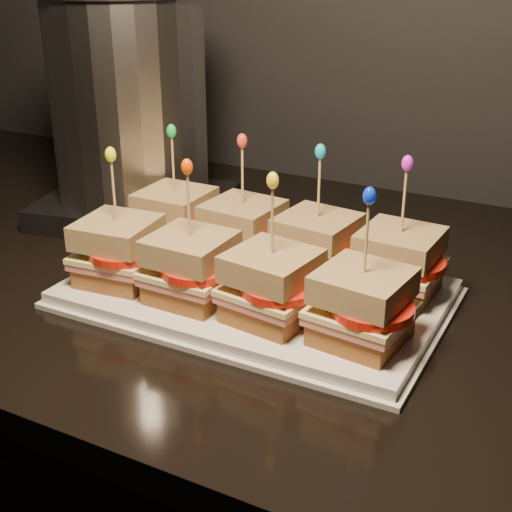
% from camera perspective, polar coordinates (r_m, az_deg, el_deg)
% --- Properties ---
extents(platter, '(0.40, 0.25, 0.02)m').
position_cam_1_polar(platter, '(0.80, 0.00, -3.00)').
color(platter, silver).
rests_on(platter, granite_slab).
extents(platter_rim, '(0.42, 0.26, 0.01)m').
position_cam_1_polar(platter_rim, '(0.81, 0.00, -3.38)').
color(platter_rim, silver).
rests_on(platter_rim, granite_slab).
extents(sandwich_0_bread_bot, '(0.08, 0.08, 0.02)m').
position_cam_1_polar(sandwich_0_bread_bot, '(0.91, -6.37, 1.51)').
color(sandwich_0_bread_bot, brown).
rests_on(sandwich_0_bread_bot, platter).
extents(sandwich_0_ham, '(0.09, 0.08, 0.01)m').
position_cam_1_polar(sandwich_0_ham, '(0.90, -6.41, 2.39)').
color(sandwich_0_ham, '#C96B5E').
rests_on(sandwich_0_ham, sandwich_0_bread_bot).
extents(sandwich_0_cheese, '(0.09, 0.09, 0.01)m').
position_cam_1_polar(sandwich_0_cheese, '(0.90, -6.43, 2.81)').
color(sandwich_0_cheese, '#F3E892').
rests_on(sandwich_0_cheese, sandwich_0_ham).
extents(sandwich_0_tomato, '(0.08, 0.08, 0.01)m').
position_cam_1_polar(sandwich_0_tomato, '(0.89, -6.02, 3.01)').
color(sandwich_0_tomato, red).
rests_on(sandwich_0_tomato, sandwich_0_cheese).
extents(sandwich_0_bread_top, '(0.08, 0.08, 0.03)m').
position_cam_1_polar(sandwich_0_bread_top, '(0.89, -6.51, 4.35)').
color(sandwich_0_bread_top, '#5A330E').
rests_on(sandwich_0_bread_top, sandwich_0_tomato).
extents(sandwich_0_pick, '(0.00, 0.00, 0.09)m').
position_cam_1_polar(sandwich_0_pick, '(0.88, -6.64, 7.05)').
color(sandwich_0_pick, tan).
rests_on(sandwich_0_pick, sandwich_0_bread_top).
extents(sandwich_0_frill, '(0.01, 0.01, 0.02)m').
position_cam_1_polar(sandwich_0_frill, '(0.87, -6.78, 9.90)').
color(sandwich_0_frill, green).
rests_on(sandwich_0_frill, sandwich_0_pick).
extents(sandwich_1_bread_bot, '(0.09, 0.09, 0.02)m').
position_cam_1_polar(sandwich_1_bread_bot, '(0.86, -1.05, 0.39)').
color(sandwich_1_bread_bot, brown).
rests_on(sandwich_1_bread_bot, platter).
extents(sandwich_1_ham, '(0.09, 0.09, 0.01)m').
position_cam_1_polar(sandwich_1_ham, '(0.86, -1.05, 1.31)').
color(sandwich_1_ham, '#C96B5E').
rests_on(sandwich_1_ham, sandwich_1_bread_bot).
extents(sandwich_1_cheese, '(0.10, 0.09, 0.01)m').
position_cam_1_polar(sandwich_1_cheese, '(0.85, -1.06, 1.75)').
color(sandwich_1_cheese, '#F3E892').
rests_on(sandwich_1_cheese, sandwich_1_ham).
extents(sandwich_1_tomato, '(0.08, 0.08, 0.01)m').
position_cam_1_polar(sandwich_1_tomato, '(0.84, -0.54, 1.94)').
color(sandwich_1_tomato, red).
rests_on(sandwich_1_tomato, sandwich_1_cheese).
extents(sandwich_1_bread_top, '(0.09, 0.09, 0.03)m').
position_cam_1_polar(sandwich_1_bread_top, '(0.84, -1.07, 3.37)').
color(sandwich_1_bread_top, '#5A330E').
rests_on(sandwich_1_bread_top, sandwich_1_tomato).
extents(sandwich_1_pick, '(0.00, 0.00, 0.09)m').
position_cam_1_polar(sandwich_1_pick, '(0.83, -1.09, 6.20)').
color(sandwich_1_pick, tan).
rests_on(sandwich_1_pick, sandwich_1_bread_top).
extents(sandwich_1_frill, '(0.01, 0.01, 0.02)m').
position_cam_1_polar(sandwich_1_frill, '(0.82, -1.12, 9.21)').
color(sandwich_1_frill, red).
rests_on(sandwich_1_frill, sandwich_1_pick).
extents(sandwich_2_bread_bot, '(0.09, 0.09, 0.02)m').
position_cam_1_polar(sandwich_2_bread_bot, '(0.82, 4.82, -0.85)').
color(sandwich_2_bread_bot, brown).
rests_on(sandwich_2_bread_bot, platter).
extents(sandwich_2_ham, '(0.10, 0.09, 0.01)m').
position_cam_1_polar(sandwich_2_ham, '(0.82, 4.86, 0.11)').
color(sandwich_2_ham, '#C96B5E').
rests_on(sandwich_2_ham, sandwich_2_bread_bot).
extents(sandwich_2_cheese, '(0.10, 0.10, 0.01)m').
position_cam_1_polar(sandwich_2_cheese, '(0.82, 4.87, 0.56)').
color(sandwich_2_cheese, '#F3E892').
rests_on(sandwich_2_cheese, sandwich_2_ham).
extents(sandwich_2_tomato, '(0.08, 0.08, 0.01)m').
position_cam_1_polar(sandwich_2_tomato, '(0.80, 5.51, 0.74)').
color(sandwich_2_tomato, red).
rests_on(sandwich_2_tomato, sandwich_2_cheese).
extents(sandwich_2_bread_top, '(0.09, 0.09, 0.03)m').
position_cam_1_polar(sandwich_2_bread_top, '(0.81, 4.94, 2.25)').
color(sandwich_2_bread_top, '#5A330E').
rests_on(sandwich_2_bread_top, sandwich_2_tomato).
extents(sandwich_2_pick, '(0.00, 0.00, 0.09)m').
position_cam_1_polar(sandwich_2_pick, '(0.79, 5.05, 5.20)').
color(sandwich_2_pick, tan).
rests_on(sandwich_2_pick, sandwich_2_bread_top).
extents(sandwich_2_frill, '(0.01, 0.01, 0.02)m').
position_cam_1_polar(sandwich_2_frill, '(0.78, 5.17, 8.34)').
color(sandwich_2_frill, '#11ADBB').
rests_on(sandwich_2_frill, sandwich_2_pick).
extents(sandwich_3_bread_bot, '(0.08, 0.08, 0.02)m').
position_cam_1_polar(sandwich_3_bread_bot, '(0.80, 11.19, -2.18)').
color(sandwich_3_bread_bot, brown).
rests_on(sandwich_3_bread_bot, platter).
extents(sandwich_3_ham, '(0.09, 0.09, 0.01)m').
position_cam_1_polar(sandwich_3_ham, '(0.79, 11.27, -1.20)').
color(sandwich_3_ham, '#C96B5E').
rests_on(sandwich_3_ham, sandwich_3_bread_bot).
extents(sandwich_3_cheese, '(0.09, 0.09, 0.01)m').
position_cam_1_polar(sandwich_3_cheese, '(0.79, 11.31, -0.74)').
color(sandwich_3_cheese, '#F3E892').
rests_on(sandwich_3_cheese, sandwich_3_ham).
extents(sandwich_3_tomato, '(0.08, 0.08, 0.01)m').
position_cam_1_polar(sandwich_3_tomato, '(0.78, 12.07, -0.56)').
color(sandwich_3_tomato, red).
rests_on(sandwich_3_tomato, sandwich_3_cheese).
extents(sandwich_3_bread_top, '(0.08, 0.08, 0.03)m').
position_cam_1_polar(sandwich_3_bread_top, '(0.78, 11.46, 1.00)').
color(sandwich_3_bread_top, '#5A330E').
rests_on(sandwich_3_bread_top, sandwich_3_tomato).
extents(sandwich_3_pick, '(0.00, 0.00, 0.09)m').
position_cam_1_polar(sandwich_3_pick, '(0.76, 11.73, 4.04)').
color(sandwich_3_pick, tan).
rests_on(sandwich_3_pick, sandwich_3_bread_top).
extents(sandwich_3_frill, '(0.01, 0.01, 0.02)m').
position_cam_1_polar(sandwich_3_frill, '(0.75, 12.01, 7.28)').
color(sandwich_3_frill, '#CD23C7').
rests_on(sandwich_3_frill, sandwich_3_pick).
extents(sandwich_4_bread_bot, '(0.09, 0.09, 0.02)m').
position_cam_1_polar(sandwich_4_bread_bot, '(0.82, -10.79, -1.20)').
color(sandwich_4_bread_bot, brown).
rests_on(sandwich_4_bread_bot, platter).
extents(sandwich_4_ham, '(0.10, 0.09, 0.01)m').
position_cam_1_polar(sandwich_4_ham, '(0.82, -10.87, -0.25)').
color(sandwich_4_ham, '#C96B5E').
rests_on(sandwich_4_ham, sandwich_4_bread_bot).
extents(sandwich_4_cheese, '(0.10, 0.09, 0.01)m').
position_cam_1_polar(sandwich_4_cheese, '(0.82, -10.91, 0.20)').
color(sandwich_4_cheese, '#F3E892').
rests_on(sandwich_4_cheese, sandwich_4_ham).
extents(sandwich_4_tomato, '(0.08, 0.08, 0.01)m').
position_cam_1_polar(sandwich_4_tomato, '(0.80, -10.53, 0.38)').
color(sandwich_4_tomato, red).
rests_on(sandwich_4_tomato, sandwich_4_cheese).
extents(sandwich_4_bread_top, '(0.09, 0.09, 0.03)m').
position_cam_1_polar(sandwich_4_bread_top, '(0.81, -11.05, 1.88)').
color(sandwich_4_bread_top, '#5A330E').
rests_on(sandwich_4_bread_top, sandwich_4_tomato).
extents(sandwich_4_pick, '(0.00, 0.00, 0.09)m').
position_cam_1_polar(sandwich_4_pick, '(0.79, -11.29, 4.83)').
color(sandwich_4_pick, tan).
rests_on(sandwich_4_pick, sandwich_4_bread_top).
extents(sandwich_4_frill, '(0.01, 0.01, 0.02)m').
position_cam_1_polar(sandwich_4_frill, '(0.78, -11.56, 7.96)').
color(sandwich_4_frill, '#E7EC10').
rests_on(sandwich_4_frill, sandwich_4_pick).
extents(sandwich_5_bread_bot, '(0.08, 0.08, 0.02)m').
position_cam_1_polar(sandwich_5_bread_bot, '(0.77, -5.15, -2.62)').
color(sandwich_5_bread_bot, brown).
rests_on(sandwich_5_bread_bot, platter).
extents(sandwich_5_ham, '(0.09, 0.09, 0.01)m').
position_cam_1_polar(sandwich_5_ham, '(0.77, -5.19, -1.61)').
color(sandwich_5_ham, '#C96B5E').
rests_on(sandwich_5_ham, sandwich_5_bread_bot).
extents(sandwich_5_cheese, '(0.09, 0.09, 0.01)m').
position_cam_1_polar(sandwich_5_cheese, '(0.76, -5.21, -1.14)').
color(sandwich_5_cheese, '#F3E892').
rests_on(sandwich_5_cheese, sandwich_5_ham).
extents(sandwich_5_tomato, '(0.08, 0.08, 0.01)m').
position_cam_1_polar(sandwich_5_tomato, '(0.75, -4.70, -0.97)').
color(sandwich_5_tomato, red).
rests_on(sandwich_5_tomato, sandwich_5_cheese).
extents(sandwich_5_bread_top, '(0.08, 0.08, 0.03)m').
position_cam_1_polar(sandwich_5_bread_top, '(0.75, -5.28, 0.64)').
color(sandwich_5_bread_top, '#5A330E').
rests_on(sandwich_5_bread_top, sandwich_5_tomato).
extents(sandwich_5_pick, '(0.00, 0.00, 0.09)m').
position_cam_1_polar(sandwich_5_pick, '(0.74, -5.41, 3.77)').
color(sandwich_5_pick, tan).
rests_on(sandwich_5_pick, sandwich_5_bread_top).
extents(sandwich_5_frill, '(0.01, 0.01, 0.02)m').
position_cam_1_polar(sandwich_5_frill, '(0.72, -5.55, 7.13)').
color(sandwich_5_frill, '#F04503').
rests_on(sandwich_5_frill, sandwich_5_pick).
extents(sandwich_6_bread_bot, '(0.09, 0.09, 0.02)m').
position_cam_1_polar(sandwich_6_bread_bot, '(0.73, 1.24, -4.19)').
color(sandwich_6_bread_bot, brown).
rests_on(sandwich_6_bread_bot, platter).
extents(sandwich_6_ham, '(0.10, 0.10, 0.01)m').
position_cam_1_polar(sandwich_6_ham, '(0.72, 1.25, -3.14)').
color(sandwich_6_ham, '#C96B5E').
rests_on(sandwich_6_ham, sandwich_6_bread_bot).
extents(sandwich_6_cheese, '(0.10, 0.10, 0.01)m').
position_cam_1_polar(sandwich_6_cheese, '(0.72, 1.26, -2.65)').
color(sandwich_6_cheese, '#F3E892').
rests_on(sandwich_6_cheese, sandwich_6_ham).
extents(sandwich_6_tomato, '(0.08, 0.08, 0.01)m').
position_cam_1_polar(sandwich_6_tomato, '(0.71, 1.91, -2.50)').
color(sandwich_6_tomato, red).
rests_on(sandwich_6_tomato, sandwich_6_cheese).
extents(sandwich_6_bread_top, '(0.09, 0.09, 0.03)m').
position_cam_1_polar(sandwich_6_bread_top, '(0.71, 1.27, -0.78)').
color(sandwich_6_bread_top, '#5A330E').
rests_on(sandwich_6_bread_top, sandwich_6_tomato).
extents(sandwich_6_pick, '(0.00, 0.00, 0.09)m').
position_cam_1_polar(sandwich_6_pick, '(0.69, 1.31, 2.52)').
color(sandwich_6_pick, tan).
rests_on(sandwich_6_pick, sandwich_6_bread_top).
extents(sandwich_6_frill, '(0.01, 0.01, 0.02)m').
position_cam_1_polar(sandwich_6_frill, '(0.68, 1.34, 6.07)').
color(sandwich_6_frill, yellow).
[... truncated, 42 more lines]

